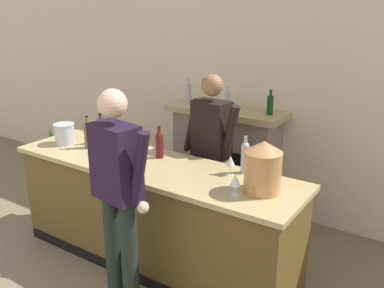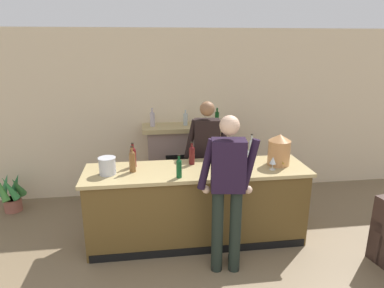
% 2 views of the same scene
% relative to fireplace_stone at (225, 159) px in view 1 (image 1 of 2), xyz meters
% --- Properties ---
extents(wall_back_panel, '(12.00, 0.07, 2.75)m').
position_rel_fireplace_stone_xyz_m(wall_back_panel, '(-0.10, 0.26, 0.74)').
color(wall_back_panel, beige).
rests_on(wall_back_panel, ground_plane).
extents(bar_counter, '(2.82, 0.77, 1.00)m').
position_rel_fireplace_stone_xyz_m(bar_counter, '(-0.01, -1.36, -0.13)').
color(bar_counter, brown).
rests_on(bar_counter, ground_plane).
extents(fireplace_stone, '(1.37, 0.52, 1.54)m').
position_rel_fireplace_stone_xyz_m(fireplace_stone, '(0.00, 0.00, 0.00)').
color(fireplace_stone, gray).
rests_on(fireplace_stone, ground_plane).
extents(potted_plant_corner, '(0.46, 0.47, 0.65)m').
position_rel_fireplace_stone_xyz_m(potted_plant_corner, '(-2.72, -0.19, -0.32)').
color(potted_plant_corner, '#9A5949').
rests_on(potted_plant_corner, ground_plane).
extents(person_customer, '(0.65, 0.35, 1.82)m').
position_rel_fireplace_stone_xyz_m(person_customer, '(0.23, -2.04, 0.38)').
color(person_customer, black).
rests_on(person_customer, ground_plane).
extents(person_bartender, '(0.65, 0.34, 1.75)m').
position_rel_fireplace_stone_xyz_m(person_bartender, '(0.23, -0.73, 0.33)').
color(person_bartender, black).
rests_on(person_bartender, ground_plane).
extents(copper_dispenser, '(0.29, 0.33, 0.41)m').
position_rel_fireplace_stone_xyz_m(copper_dispenser, '(1.07, -1.35, 0.57)').
color(copper_dispenser, '#BF824D').
rests_on(copper_dispenser, bar_counter).
extents(ice_bucket_steel, '(0.21, 0.21, 0.21)m').
position_rel_fireplace_stone_xyz_m(ice_bucket_steel, '(-1.10, -1.40, 0.48)').
color(ice_bucket_steel, silver).
rests_on(ice_bucket_steel, bar_counter).
extents(wine_bottle_chardonnay_pale, '(0.07, 0.07, 0.35)m').
position_rel_fireplace_stone_xyz_m(wine_bottle_chardonnay_pale, '(0.78, -1.08, 0.52)').
color(wine_bottle_chardonnay_pale, '#AAB3B1').
rests_on(wine_bottle_chardonnay_pale, bar_counter).
extents(wine_bottle_rose_blush, '(0.07, 0.07, 0.30)m').
position_rel_fireplace_stone_xyz_m(wine_bottle_rose_blush, '(-0.05, -1.19, 0.51)').
color(wine_bottle_rose_blush, '#551516').
rests_on(wine_bottle_rose_blush, bar_counter).
extents(wine_bottle_riesling_slim, '(0.08, 0.08, 0.33)m').
position_rel_fireplace_stone_xyz_m(wine_bottle_riesling_slim, '(-0.80, -1.36, 0.52)').
color(wine_bottle_riesling_slim, brown).
rests_on(wine_bottle_riesling_slim, bar_counter).
extents(wine_bottle_cabernet_heavy, '(0.08, 0.08, 0.32)m').
position_rel_fireplace_stone_xyz_m(wine_bottle_cabernet_heavy, '(-0.80, -1.18, 0.51)').
color(wine_bottle_cabernet_heavy, maroon).
rests_on(wine_bottle_cabernet_heavy, bar_counter).
extents(wine_bottle_merlot_tall, '(0.07, 0.07, 0.28)m').
position_rel_fireplace_stone_xyz_m(wine_bottle_merlot_tall, '(-0.26, -1.62, 0.50)').
color(wine_bottle_merlot_tall, '#0F4922').
rests_on(wine_bottle_merlot_tall, bar_counter).
extents(wine_glass_front_right, '(0.08, 0.08, 0.17)m').
position_rel_fireplace_stone_xyz_m(wine_glass_front_right, '(0.92, -1.52, 0.49)').
color(wine_glass_front_right, silver).
rests_on(wine_glass_front_right, bar_counter).
extents(wine_glass_by_dispenser, '(0.07, 0.07, 0.17)m').
position_rel_fireplace_stone_xyz_m(wine_glass_by_dispenser, '(0.70, -1.19, 0.49)').
color(wine_glass_by_dispenser, silver).
rests_on(wine_glass_by_dispenser, bar_counter).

